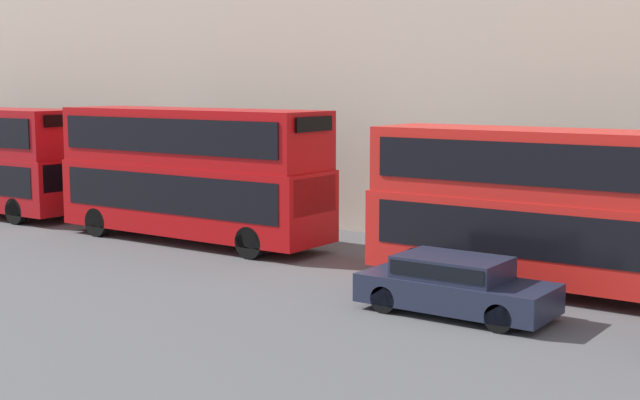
{
  "coord_description": "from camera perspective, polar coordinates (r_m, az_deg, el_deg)",
  "views": [
    {
      "loc": [
        -19.88,
        -0.65,
        5.31
      ],
      "look_at": [
        0.48,
        13.78,
        2.0
      ],
      "focal_mm": 50.0,
      "sensor_mm": 36.0,
      "label": 1
    }
  ],
  "objects": [
    {
      "name": "bus_leading",
      "position": [
        22.84,
        16.74,
        -0.36
      ],
      "size": [
        2.59,
        11.29,
        4.13
      ],
      "color": "red",
      "rests_on": "ground"
    },
    {
      "name": "bus_second_in_queue",
      "position": [
        29.78,
        -8.19,
        1.97
      ],
      "size": [
        2.59,
        10.05,
        4.43
      ],
      "color": "#B20C0F",
      "rests_on": "ground"
    },
    {
      "name": "car_hatchback",
      "position": [
        20.72,
        8.63,
        -5.33
      ],
      "size": [
        1.84,
        4.48,
        1.35
      ],
      "color": "#1E2338",
      "rests_on": "ground"
    }
  ]
}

